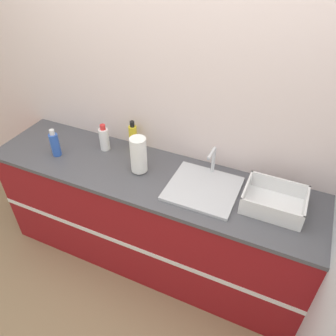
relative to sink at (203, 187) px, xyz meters
name	(u,v)px	position (x,y,z in m)	size (l,w,h in m)	color
ground_plane	(136,282)	(-0.40, -0.30, -0.91)	(12.00, 12.00, 0.00)	#937A56
wall_back	(168,101)	(-0.40, 0.32, 0.39)	(4.78, 0.06, 2.60)	silver
counter_cabinet	(151,218)	(-0.40, 0.00, -0.46)	(2.40, 0.61, 0.90)	maroon
sink	(203,187)	(0.00, 0.00, 0.00)	(0.45, 0.42, 0.22)	silver
paper_towel_roll	(139,155)	(-0.47, 0.00, 0.12)	(0.11, 0.11, 0.27)	#4C4C51
dish_rack	(274,202)	(0.44, 0.02, 0.02)	(0.36, 0.29, 0.12)	white
bottle_blue	(55,144)	(-1.12, -0.09, 0.08)	(0.07, 0.07, 0.22)	#2D56B7
bottle_yellow	(133,137)	(-0.64, 0.22, 0.09)	(0.06, 0.06, 0.24)	yellow
bottle_white_spray	(104,139)	(-0.84, 0.13, 0.08)	(0.07, 0.07, 0.21)	white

